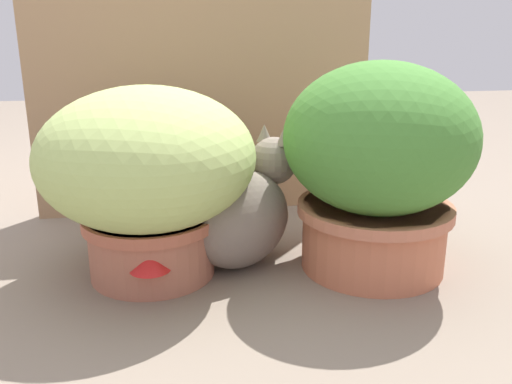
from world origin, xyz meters
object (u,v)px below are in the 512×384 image
object	(u,v)px
leafy_planter	(378,162)
cat	(245,213)
grass_planter	(148,171)
mushroom_ornament_red	(150,263)

from	to	relation	value
leafy_planter	cat	distance (m)	0.31
grass_planter	cat	bearing A→B (deg)	6.43
cat	leafy_planter	bearing A→B (deg)	-13.49
leafy_planter	cat	xyz separation A→B (m)	(-0.28, 0.07, -0.12)
leafy_planter	mushroom_ornament_red	size ratio (longest dim) A/B	4.21
grass_planter	leafy_planter	distance (m)	0.49
cat	grass_planter	bearing A→B (deg)	-173.57
leafy_planter	cat	bearing A→B (deg)	166.51
grass_planter	leafy_planter	size ratio (longest dim) A/B	0.99
grass_planter	cat	xyz separation A→B (m)	(0.21, 0.02, -0.11)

